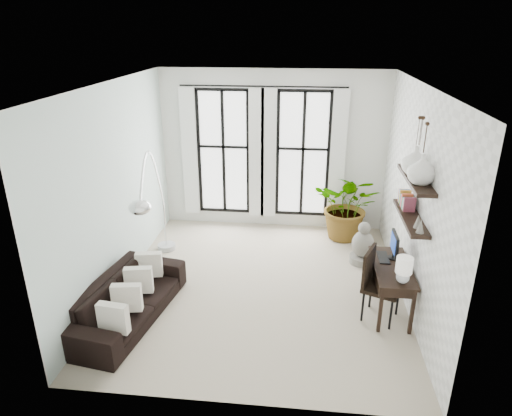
# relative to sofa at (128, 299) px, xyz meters

# --- Properties ---
(floor) EXTENTS (5.00, 5.00, 0.00)m
(floor) POSITION_rel_sofa_xyz_m (1.80, 1.07, -0.32)
(floor) COLOR #B7A891
(floor) RESTS_ON ground
(ceiling) EXTENTS (5.00, 5.00, 0.00)m
(ceiling) POSITION_rel_sofa_xyz_m (1.80, 1.07, 2.88)
(ceiling) COLOR white
(ceiling) RESTS_ON wall_back
(wall_left) EXTENTS (0.00, 5.00, 5.00)m
(wall_left) POSITION_rel_sofa_xyz_m (-0.45, 1.07, 1.28)
(wall_left) COLOR silver
(wall_left) RESTS_ON floor
(wall_right) EXTENTS (0.00, 5.00, 5.00)m
(wall_right) POSITION_rel_sofa_xyz_m (4.05, 1.07, 1.28)
(wall_right) COLOR white
(wall_right) RESTS_ON floor
(wall_back) EXTENTS (4.50, 0.00, 4.50)m
(wall_back) POSITION_rel_sofa_xyz_m (1.80, 3.57, 1.28)
(wall_back) COLOR white
(wall_back) RESTS_ON floor
(windows) EXTENTS (3.26, 0.13, 2.65)m
(windows) POSITION_rel_sofa_xyz_m (1.60, 3.50, 1.24)
(windows) COLOR white
(windows) RESTS_ON wall_back
(wall_shelves) EXTENTS (0.25, 1.30, 0.60)m
(wall_shelves) POSITION_rel_sofa_xyz_m (3.91, 0.67, 1.41)
(wall_shelves) COLOR black
(wall_shelves) RESTS_ON wall_right
(sofa) EXTENTS (1.19, 2.29, 0.64)m
(sofa) POSITION_rel_sofa_xyz_m (0.00, 0.00, 0.00)
(sofa) COLOR black
(sofa) RESTS_ON floor
(throw_pillows) EXTENTS (0.40, 1.52, 0.40)m
(throw_pillows) POSITION_rel_sofa_xyz_m (0.10, 0.00, 0.18)
(throw_pillows) COLOR silver
(throw_pillows) RESTS_ON sofa
(plant) EXTENTS (1.50, 1.40, 1.37)m
(plant) POSITION_rel_sofa_xyz_m (3.32, 3.07, 0.37)
(plant) COLOR #2D7228
(plant) RESTS_ON floor
(desk) EXTENTS (0.52, 1.24, 1.13)m
(desk) POSITION_rel_sofa_xyz_m (3.75, 0.58, 0.38)
(desk) COLOR black
(desk) RESTS_ON floor
(desk_chair) EXTENTS (0.65, 0.65, 1.05)m
(desk_chair) POSITION_rel_sofa_xyz_m (3.51, 0.44, 0.28)
(desk_chair) COLOR black
(desk_chair) RESTS_ON floor
(arc_lamp) EXTENTS (0.72, 2.47, 2.23)m
(arc_lamp) POSITION_rel_sofa_xyz_m (0.10, 1.12, 1.43)
(arc_lamp) COLOR silver
(arc_lamp) RESTS_ON floor
(buddha) EXTENTS (0.43, 0.43, 0.78)m
(buddha) POSITION_rel_sofa_xyz_m (3.52, 2.06, 0.01)
(buddha) COLOR gray
(buddha) RESTS_ON floor
(vase_a) EXTENTS (0.37, 0.37, 0.38)m
(vase_a) POSITION_rel_sofa_xyz_m (3.91, 0.38, 1.95)
(vase_a) COLOR white
(vase_a) RESTS_ON shelf_upper
(vase_b) EXTENTS (0.37, 0.37, 0.38)m
(vase_b) POSITION_rel_sofa_xyz_m (3.91, 0.78, 1.95)
(vase_b) COLOR white
(vase_b) RESTS_ON shelf_upper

